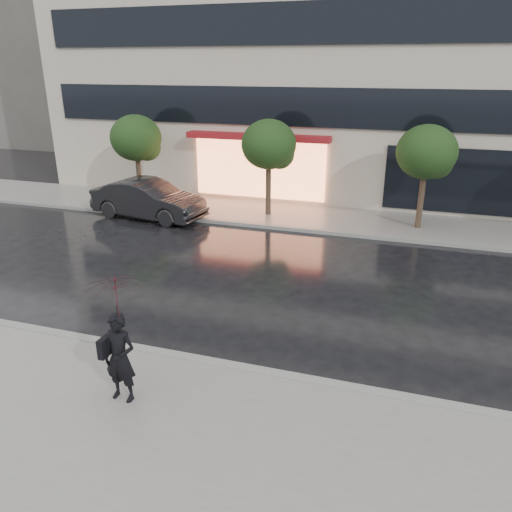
% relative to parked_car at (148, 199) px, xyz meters
% --- Properties ---
extents(ground, '(120.00, 120.00, 0.00)m').
position_rel_parked_car_xyz_m(ground, '(7.64, -8.30, -0.79)').
color(ground, black).
rests_on(ground, ground).
extents(sidewalk_near, '(60.00, 4.50, 0.12)m').
position_rel_parked_car_xyz_m(sidewalk_near, '(7.64, -11.55, -0.73)').
color(sidewalk_near, slate).
rests_on(sidewalk_near, ground).
extents(sidewalk_far, '(60.00, 3.50, 0.12)m').
position_rel_parked_car_xyz_m(sidewalk_far, '(7.64, 1.95, -0.73)').
color(sidewalk_far, slate).
rests_on(sidewalk_far, ground).
extents(curb_near, '(60.00, 0.25, 0.14)m').
position_rel_parked_car_xyz_m(curb_near, '(7.64, -9.30, -0.72)').
color(curb_near, gray).
rests_on(curb_near, ground).
extents(curb_far, '(60.00, 0.25, 0.14)m').
position_rel_parked_car_xyz_m(curb_far, '(7.64, 0.20, -0.72)').
color(curb_far, gray).
rests_on(curb_far, ground).
extents(bg_building_left, '(14.00, 10.00, 12.00)m').
position_rel_parked_car_xyz_m(bg_building_left, '(-20.36, 17.70, 5.21)').
color(bg_building_left, '#59544F').
rests_on(bg_building_left, ground).
extents(tree_far_west, '(2.20, 2.20, 3.99)m').
position_rel_parked_car_xyz_m(tree_far_west, '(-1.30, 1.73, 2.13)').
color(tree_far_west, '#33261C').
rests_on(tree_far_west, ground).
extents(tree_mid_west, '(2.20, 2.20, 3.99)m').
position_rel_parked_car_xyz_m(tree_mid_west, '(4.70, 1.73, 2.13)').
color(tree_mid_west, '#33261C').
rests_on(tree_mid_west, ground).
extents(tree_mid_east, '(2.20, 2.20, 3.99)m').
position_rel_parked_car_xyz_m(tree_mid_east, '(10.70, 1.73, 2.13)').
color(tree_mid_east, '#33261C').
rests_on(tree_mid_east, ground).
extents(parked_car, '(4.99, 2.31, 1.59)m').
position_rel_parked_car_xyz_m(parked_car, '(0.00, 0.00, 0.00)').
color(parked_car, black).
rests_on(parked_car, ground).
extents(pedestrian_with_umbrella, '(1.02, 1.03, 2.49)m').
position_rel_parked_car_xyz_m(pedestrian_with_umbrella, '(5.59, -10.94, 0.96)').
color(pedestrian_with_umbrella, black).
rests_on(pedestrian_with_umbrella, sidewalk_near).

